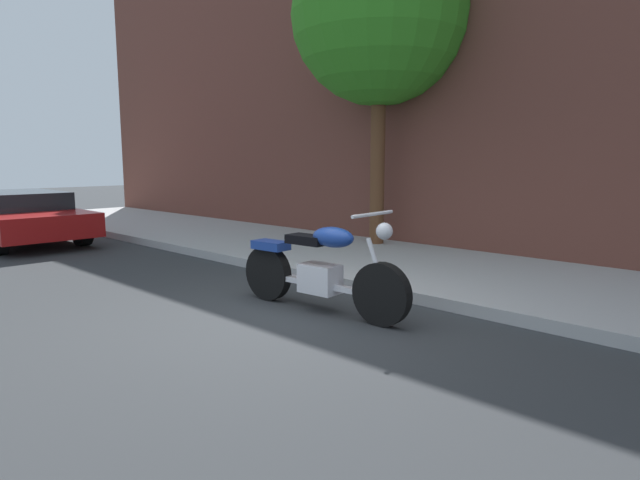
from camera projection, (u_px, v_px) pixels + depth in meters
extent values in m
plane|color=#303335|center=(280.00, 321.00, 5.61)|extent=(60.00, 60.00, 0.00)
cube|color=#ABABAB|center=(439.00, 271.00, 7.84)|extent=(25.49, 3.18, 0.14)
cylinder|color=black|center=(382.00, 294.00, 5.43)|extent=(0.66, 0.17, 0.65)
cylinder|color=black|center=(268.00, 273.00, 6.44)|extent=(0.66, 0.17, 0.65)
cube|color=silver|center=(320.00, 278.00, 5.93)|extent=(0.46, 0.31, 0.32)
cube|color=silver|center=(320.00, 285.00, 5.94)|extent=(1.45, 0.18, 0.06)
ellipsoid|color=navy|center=(333.00, 237.00, 5.75)|extent=(0.54, 0.30, 0.22)
cube|color=black|center=(308.00, 240.00, 5.98)|extent=(0.50, 0.27, 0.10)
cube|color=navy|center=(271.00, 245.00, 6.36)|extent=(0.46, 0.27, 0.10)
cylinder|color=silver|center=(377.00, 266.00, 5.43)|extent=(0.27, 0.07, 0.58)
cylinder|color=silver|center=(373.00, 214.00, 5.39)|extent=(0.09, 0.70, 0.04)
sphere|color=silver|center=(384.00, 231.00, 5.32)|extent=(0.17, 0.17, 0.17)
cylinder|color=silver|center=(312.00, 281.00, 6.22)|extent=(0.80, 0.15, 0.09)
cylinder|color=black|center=(82.00, 229.00, 10.53)|extent=(0.65, 0.24, 0.64)
cylinder|color=black|center=(35.00, 219.00, 12.43)|extent=(0.65, 0.24, 0.64)
cube|color=maroon|center=(18.00, 220.00, 10.94)|extent=(4.30, 1.86, 0.45)
cube|color=#1E2328|center=(15.00, 201.00, 10.96)|extent=(2.25, 1.60, 0.40)
cylinder|color=brown|center=(378.00, 160.00, 9.75)|extent=(0.26, 0.26, 3.32)
sphere|color=#328721|center=(380.00, 15.00, 9.38)|extent=(3.11, 3.11, 3.11)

